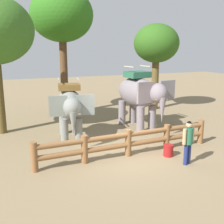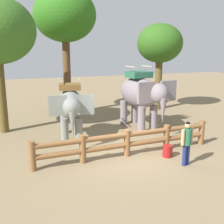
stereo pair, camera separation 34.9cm
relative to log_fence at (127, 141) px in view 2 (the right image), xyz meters
The scene contains 8 objects.
ground_plane 0.61m from the log_fence, 90.00° to the left, with size 60.00×60.00×0.00m, color #857050.
log_fence is the anchor object (origin of this frame).
elephant_near_left 3.34m from the log_fence, 118.86° to the left, with size 1.93×3.29×2.77m.
elephant_center 4.09m from the log_fence, 55.61° to the left, with size 2.13×3.78×3.21m.
tourist_woman_in_black 2.25m from the log_fence, 44.22° to the right, with size 0.56×0.38×1.61m.
tree_far_left 9.61m from the log_fence, 52.18° to the left, with size 2.98×2.98×5.66m.
tree_far_right 9.59m from the log_fence, 94.03° to the left, with size 3.74×3.74×7.60m.
feed_bucket 1.60m from the log_fence, 24.60° to the right, with size 0.37×0.37×0.46m.
Camera 2 is at (-4.21, -9.29, 4.10)m, focal length 44.45 mm.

